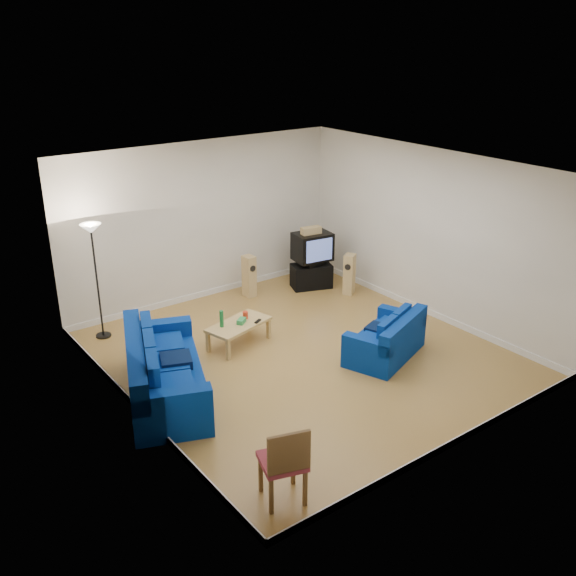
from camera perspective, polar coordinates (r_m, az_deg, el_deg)
room at (r=10.36m, az=1.32°, el=1.60°), size 6.01×6.51×3.21m
sofa_three_seat at (r=9.83m, az=-11.21°, el=-7.70°), size 1.89×2.69×0.95m
sofa_loveseat at (r=10.94m, az=8.84°, el=-4.69°), size 1.72×1.32×0.76m
coffee_table at (r=11.20m, az=-4.41°, el=-3.39°), size 1.25×0.85×0.42m
bottle at (r=11.02m, az=-5.93°, el=-2.74°), size 0.10×0.10×0.30m
tissue_box at (r=11.16m, az=-4.16°, el=-2.94°), size 0.22×0.20×0.08m
red_canister at (r=11.32m, az=-3.82°, el=-2.41°), size 0.13×0.13×0.13m
remote at (r=11.21m, az=-2.70°, el=-2.96°), size 0.17×0.12×0.02m
tv_stand at (r=13.71m, az=2.08°, el=1.08°), size 0.94×0.72×0.51m
av_receiver at (r=13.58m, az=2.10°, el=2.24°), size 0.43×0.36×0.09m
television at (r=13.54m, az=2.19°, el=3.70°), size 0.83×0.67×0.59m
centre_speaker at (r=13.39m, az=2.07°, el=5.14°), size 0.45×0.23×0.15m
speaker_left at (r=13.20m, az=-3.47°, el=1.06°), size 0.21×0.28×0.87m
speaker_right at (r=13.35m, az=5.47°, el=1.22°), size 0.32×0.30×0.86m
floor_lamp at (r=11.46m, az=-16.98°, el=3.70°), size 0.36×0.36×2.11m
dining_chair at (r=7.59m, az=-0.30°, el=-15.12°), size 0.63×0.63×1.05m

